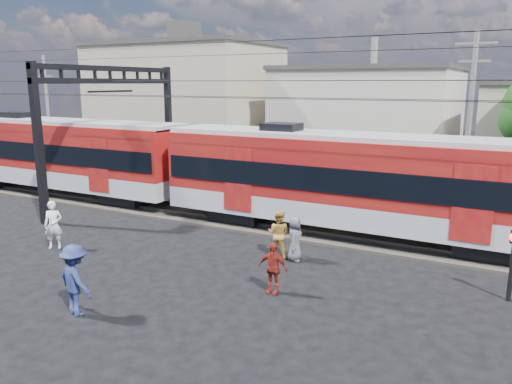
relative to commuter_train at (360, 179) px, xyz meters
The scene contains 15 objects.
ground 8.82m from the commuter_train, 109.41° to the right, with size 120.00×120.00×0.00m, color black.
track_bed 3.66m from the commuter_train, behind, with size 70.00×3.40×0.12m, color #2D2823.
rail_near 3.67m from the commuter_train, 165.10° to the right, with size 70.00×0.12×0.12m, color #59544C.
rail_far 3.67m from the commuter_train, 165.10° to the left, with size 70.00×0.12×0.12m, color #59544C.
commuter_train is the anchor object (origin of this frame).
catenary 11.79m from the commuter_train, behind, with size 70.00×9.30×7.52m.
building_west 25.57m from the commuter_train, 141.09° to the left, with size 14.28×10.20×9.30m.
building_midwest 19.64m from the commuter_train, 104.23° to the left, with size 12.24×12.24×7.30m.
utility_pole_mid 7.98m from the commuter_train, 65.56° to the left, with size 1.80×0.24×8.50m.
utility_pole_west 25.60m from the commuter_train, 166.41° to the left, with size 1.80×0.24×8.00m.
pedestrian_a 11.85m from the commuter_train, 145.69° to the right, with size 0.66×0.43×1.81m, color white.
pedestrian_b 4.26m from the commuter_train, 117.21° to the right, with size 0.84×0.65×1.72m, color #BE8F3B.
pedestrian_c 11.30m from the commuter_train, 114.49° to the right, with size 1.26×0.73×1.96m, color navy.
pedestrian_d 6.70m from the commuter_train, 95.42° to the right, with size 0.92×0.38×1.57m, color maroon.
pedestrian_e 4.11m from the commuter_train, 107.96° to the right, with size 0.77×0.50×1.57m, color #545559.
Camera 1 is at (8.30, -10.93, 6.12)m, focal length 35.00 mm.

